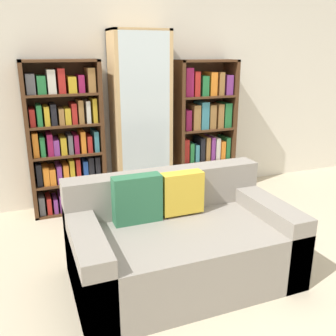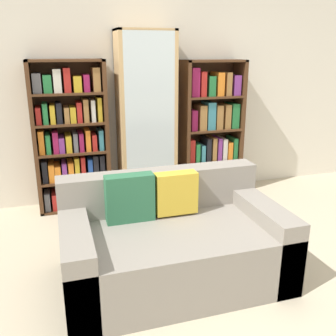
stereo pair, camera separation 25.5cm
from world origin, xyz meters
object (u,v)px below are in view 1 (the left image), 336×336
(bookshelf_left, at_px, (66,141))
(wine_bottle, at_px, (199,211))
(display_cabinet, at_px, (141,120))
(bookshelf_right, at_px, (204,130))
(couch, at_px, (180,243))

(bookshelf_left, xyz_separation_m, wine_bottle, (1.14, -0.85, -0.63))
(display_cabinet, height_order, wine_bottle, display_cabinet)
(bookshelf_left, relative_size, bookshelf_right, 1.01)
(bookshelf_left, distance_m, bookshelf_right, 1.60)
(bookshelf_left, height_order, display_cabinet, display_cabinet)
(couch, distance_m, wine_bottle, 0.93)
(display_cabinet, height_order, bookshelf_right, display_cabinet)
(display_cabinet, distance_m, bookshelf_right, 0.81)
(bookshelf_left, relative_size, wine_bottle, 4.54)
(couch, height_order, bookshelf_right, bookshelf_right)
(display_cabinet, xyz_separation_m, bookshelf_right, (0.79, 0.02, -0.18))
(bookshelf_right, relative_size, wine_bottle, 4.50)
(display_cabinet, relative_size, bookshelf_right, 1.20)
(display_cabinet, relative_size, wine_bottle, 5.39)
(bookshelf_left, xyz_separation_m, display_cabinet, (0.81, -0.02, 0.17))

